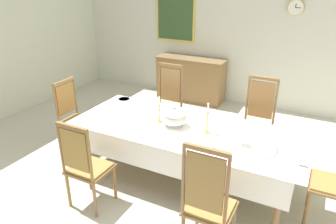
{
  "coord_description": "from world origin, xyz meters",
  "views": [
    {
      "loc": [
        1.44,
        -3.01,
        2.45
      ],
      "look_at": [
        -0.17,
        0.12,
        0.93
      ],
      "focal_mm": 33.84,
      "sensor_mm": 36.0,
      "label": 1
    }
  ],
  "objects_px": {
    "dining_table": "(182,132)",
    "framed_painting": "(176,15)",
    "chair_south_b": "(208,201)",
    "bowl_near_right": "(161,106)",
    "soup_tureen": "(175,117)",
    "mounted_clock": "(296,7)",
    "chair_south_a": "(85,165)",
    "spoon_secondary": "(154,105)",
    "spoon_primary": "(118,99)",
    "chair_north_b": "(257,120)",
    "chair_head_west": "(74,115)",
    "bowl_near_left": "(124,100)",
    "sideboard": "(191,79)",
    "candlestick_west": "(159,112)",
    "candlestick_east": "(207,121)",
    "chair_north_a": "(167,103)"
  },
  "relations": [
    {
      "from": "chair_south_b",
      "to": "mounted_clock",
      "type": "relative_size",
      "value": 4.31
    },
    {
      "from": "chair_south_a",
      "to": "chair_head_west",
      "type": "height_order",
      "value": "chair_south_a"
    },
    {
      "from": "dining_table",
      "to": "candlestick_east",
      "type": "height_order",
      "value": "candlestick_east"
    },
    {
      "from": "candlestick_east",
      "to": "bowl_near_left",
      "type": "xyz_separation_m",
      "value": [
        -1.45,
        0.39,
        -0.13
      ]
    },
    {
      "from": "candlestick_west",
      "to": "mounted_clock",
      "type": "xyz_separation_m",
      "value": [
        1.1,
        2.95,
        1.06
      ]
    },
    {
      "from": "spoon_secondary",
      "to": "mounted_clock",
      "type": "relative_size",
      "value": 0.62
    },
    {
      "from": "bowl_near_left",
      "to": "dining_table",
      "type": "bearing_deg",
      "value": -19.14
    },
    {
      "from": "chair_head_west",
      "to": "spoon_secondary",
      "type": "height_order",
      "value": "chair_head_west"
    },
    {
      "from": "chair_north_a",
      "to": "chair_south_b",
      "type": "xyz_separation_m",
      "value": [
        1.43,
        -1.96,
        0.0
      ]
    },
    {
      "from": "dining_table",
      "to": "framed_painting",
      "type": "bearing_deg",
      "value": 117.55
    },
    {
      "from": "chair_south_a",
      "to": "chair_north_a",
      "type": "height_order",
      "value": "chair_north_a"
    },
    {
      "from": "chair_south_b",
      "to": "spoon_secondary",
      "type": "distance_m",
      "value": 1.98
    },
    {
      "from": "spoon_primary",
      "to": "mounted_clock",
      "type": "relative_size",
      "value": 0.64
    },
    {
      "from": "chair_south_b",
      "to": "spoon_primary",
      "type": "xyz_separation_m",
      "value": [
        -1.97,
        1.4,
        0.16
      ]
    },
    {
      "from": "chair_south_a",
      "to": "chair_head_west",
      "type": "bearing_deg",
      "value": 137.25
    },
    {
      "from": "bowl_near_right",
      "to": "bowl_near_left",
      "type": "bearing_deg",
      "value": -176.98
    },
    {
      "from": "chair_north_b",
      "to": "bowl_near_left",
      "type": "relative_size",
      "value": 5.99
    },
    {
      "from": "candlestick_west",
      "to": "bowl_near_left",
      "type": "xyz_separation_m",
      "value": [
        -0.81,
        0.39,
        -0.11
      ]
    },
    {
      "from": "soup_tureen",
      "to": "bowl_near_right",
      "type": "relative_size",
      "value": 1.63
    },
    {
      "from": "dining_table",
      "to": "sideboard",
      "type": "xyz_separation_m",
      "value": [
        -1.05,
        2.7,
        -0.22
      ]
    },
    {
      "from": "soup_tureen",
      "to": "sideboard",
      "type": "height_order",
      "value": "soup_tureen"
    },
    {
      "from": "soup_tureen",
      "to": "candlestick_east",
      "type": "xyz_separation_m",
      "value": [
        0.43,
        0.0,
        0.03
      ]
    },
    {
      "from": "chair_north_b",
      "to": "chair_head_west",
      "type": "height_order",
      "value": "chair_north_b"
    },
    {
      "from": "chair_south_a",
      "to": "chair_south_b",
      "type": "distance_m",
      "value": 1.43
    },
    {
      "from": "bowl_near_left",
      "to": "soup_tureen",
      "type": "bearing_deg",
      "value": -20.97
    },
    {
      "from": "soup_tureen",
      "to": "spoon_primary",
      "type": "height_order",
      "value": "soup_tureen"
    },
    {
      "from": "chair_north_a",
      "to": "candlestick_east",
      "type": "distance_m",
      "value": 1.46
    },
    {
      "from": "spoon_secondary",
      "to": "spoon_primary",
      "type": "bearing_deg",
      "value": -160.33
    },
    {
      "from": "chair_south_b",
      "to": "bowl_near_right",
      "type": "distance_m",
      "value": 1.88
    },
    {
      "from": "chair_south_b",
      "to": "chair_north_b",
      "type": "relative_size",
      "value": 1.01
    },
    {
      "from": "candlestick_west",
      "to": "framed_painting",
      "type": "bearing_deg",
      "value": 112.47
    },
    {
      "from": "chair_south_b",
      "to": "sideboard",
      "type": "height_order",
      "value": "chair_south_b"
    },
    {
      "from": "chair_south_a",
      "to": "spoon_secondary",
      "type": "bearing_deg",
      "value": 87.33
    },
    {
      "from": "chair_north_b",
      "to": "bowl_near_left",
      "type": "distance_m",
      "value": 1.94
    },
    {
      "from": "chair_head_west",
      "to": "framed_painting",
      "type": "relative_size",
      "value": 0.99
    },
    {
      "from": "mounted_clock",
      "to": "chair_north_b",
      "type": "bearing_deg",
      "value": -92.02
    },
    {
      "from": "soup_tureen",
      "to": "spoon_primary",
      "type": "bearing_deg",
      "value": 160.11
    },
    {
      "from": "bowl_near_left",
      "to": "framed_painting",
      "type": "relative_size",
      "value": 0.18
    },
    {
      "from": "chair_north_b",
      "to": "candlestick_east",
      "type": "xyz_separation_m",
      "value": [
        -0.39,
        -0.98,
        0.31
      ]
    },
    {
      "from": "soup_tureen",
      "to": "candlestick_west",
      "type": "relative_size",
      "value": 0.92
    },
    {
      "from": "chair_south_a",
      "to": "sideboard",
      "type": "bearing_deg",
      "value": 95.25
    },
    {
      "from": "chair_south_b",
      "to": "candlestick_west",
      "type": "bearing_deg",
      "value": 136.47
    },
    {
      "from": "dining_table",
      "to": "spoon_secondary",
      "type": "relative_size",
      "value": 15.78
    },
    {
      "from": "sideboard",
      "to": "mounted_clock",
      "type": "xyz_separation_m",
      "value": [
        1.84,
        0.24,
        1.49
      ]
    },
    {
      "from": "soup_tureen",
      "to": "mounted_clock",
      "type": "distance_m",
      "value": 3.26
    },
    {
      "from": "dining_table",
      "to": "mounted_clock",
      "type": "xyz_separation_m",
      "value": [
        0.78,
        2.95,
        1.27
      ]
    },
    {
      "from": "soup_tureen",
      "to": "candlestick_east",
      "type": "bearing_deg",
      "value": 0.0
    },
    {
      "from": "chair_south_a",
      "to": "framed_painting",
      "type": "bearing_deg",
      "value": 101.88
    },
    {
      "from": "sideboard",
      "to": "mounted_clock",
      "type": "bearing_deg",
      "value": -172.4
    },
    {
      "from": "bowl_near_left",
      "to": "spoon_primary",
      "type": "xyz_separation_m",
      "value": [
        -0.13,
        0.03,
        -0.02
      ]
    }
  ]
}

